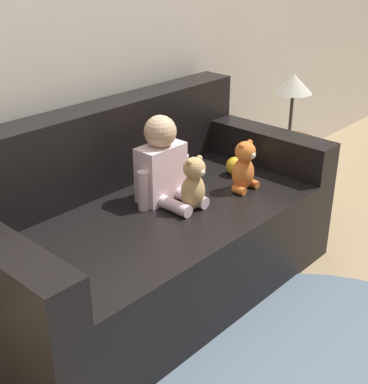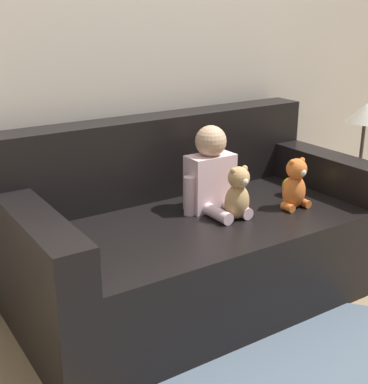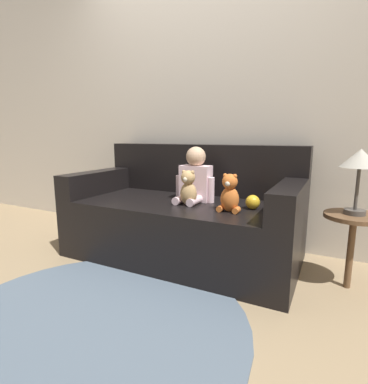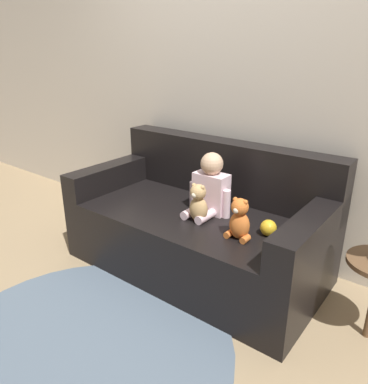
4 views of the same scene
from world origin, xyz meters
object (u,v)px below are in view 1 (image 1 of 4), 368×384
at_px(couch, 148,231).
at_px(plush_toy_side, 244,167).
at_px(teddy_bear_brown, 194,184).
at_px(toy_ball, 235,166).
at_px(side_table, 291,112).
at_px(person_baby, 163,166).

distance_m(couch, plush_toy_side, 0.56).
bearing_deg(plush_toy_side, couch, 152.49).
bearing_deg(plush_toy_side, teddy_bear_brown, 172.42).
bearing_deg(toy_ball, side_table, 5.47).
distance_m(teddy_bear_brown, plush_toy_side, 0.32).
height_order(teddy_bear_brown, side_table, side_table).
relative_size(person_baby, plush_toy_side, 1.63).
bearing_deg(teddy_bear_brown, person_baby, 98.74).
height_order(plush_toy_side, side_table, side_table).
distance_m(couch, toy_ball, 0.59).
relative_size(couch, person_baby, 4.26).
xyz_separation_m(person_baby, plush_toy_side, (0.34, -0.21, -0.06)).
xyz_separation_m(couch, side_table, (1.16, -0.03, 0.33)).
bearing_deg(teddy_bear_brown, couch, 122.26).
height_order(teddy_bear_brown, toy_ball, teddy_bear_brown).
relative_size(teddy_bear_brown, plush_toy_side, 1.01).
bearing_deg(couch, toy_ball, -8.80).
bearing_deg(couch, side_table, -1.37).
height_order(person_baby, side_table, side_table).
distance_m(couch, side_table, 1.20).
height_order(couch, plush_toy_side, couch).
height_order(couch, toy_ball, couch).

